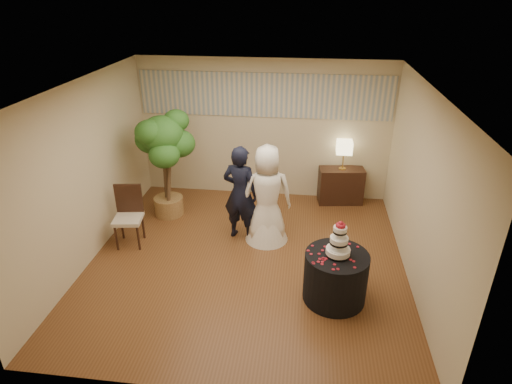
# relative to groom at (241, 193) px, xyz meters

# --- Properties ---
(floor) EXTENTS (5.00, 5.00, 0.00)m
(floor) POSITION_rel_groom_xyz_m (0.20, -0.72, -0.85)
(floor) COLOR brown
(floor) RESTS_ON ground
(ceiling) EXTENTS (5.00, 5.00, 0.00)m
(ceiling) POSITION_rel_groom_xyz_m (0.20, -0.72, 1.95)
(ceiling) COLOR white
(ceiling) RESTS_ON wall_back
(wall_back) EXTENTS (5.00, 0.06, 2.80)m
(wall_back) POSITION_rel_groom_xyz_m (0.20, 1.78, 0.55)
(wall_back) COLOR beige
(wall_back) RESTS_ON ground
(wall_front) EXTENTS (5.00, 0.06, 2.80)m
(wall_front) POSITION_rel_groom_xyz_m (0.20, -3.22, 0.55)
(wall_front) COLOR beige
(wall_front) RESTS_ON ground
(wall_left) EXTENTS (0.06, 5.00, 2.80)m
(wall_left) POSITION_rel_groom_xyz_m (-2.30, -0.72, 0.55)
(wall_left) COLOR beige
(wall_left) RESTS_ON ground
(wall_right) EXTENTS (0.06, 5.00, 2.80)m
(wall_right) POSITION_rel_groom_xyz_m (2.70, -0.72, 0.55)
(wall_right) COLOR beige
(wall_right) RESTS_ON ground
(mural_border) EXTENTS (4.90, 0.02, 0.85)m
(mural_border) POSITION_rel_groom_xyz_m (0.20, 1.76, 1.25)
(mural_border) COLOR #ADAEA1
(mural_border) RESTS_ON wall_back
(groom) EXTENTS (0.70, 0.54, 1.70)m
(groom) POSITION_rel_groom_xyz_m (0.00, 0.00, 0.00)
(groom) COLOR black
(groom) RESTS_ON floor
(bride) EXTENTS (0.96, 0.88, 1.73)m
(bride) POSITION_rel_groom_xyz_m (0.45, -0.02, 0.02)
(bride) COLOR white
(bride) RESTS_ON floor
(cake_table) EXTENTS (0.95, 0.95, 0.73)m
(cake_table) POSITION_rel_groom_xyz_m (1.56, -1.46, -0.48)
(cake_table) COLOR black
(cake_table) RESTS_ON floor
(wedding_cake) EXTENTS (0.34, 0.34, 0.53)m
(wedding_cake) POSITION_rel_groom_xyz_m (1.56, -1.46, 0.15)
(wedding_cake) COLOR white
(wedding_cake) RESTS_ON cake_table
(console) EXTENTS (0.92, 0.50, 0.73)m
(console) POSITION_rel_groom_xyz_m (1.79, 1.56, -0.48)
(console) COLOR black
(console) RESTS_ON floor
(table_lamp) EXTENTS (0.30, 0.30, 0.58)m
(table_lamp) POSITION_rel_groom_xyz_m (1.79, 1.56, 0.17)
(table_lamp) COLOR beige
(table_lamp) RESTS_ON console
(ficus_tree) EXTENTS (1.38, 1.38, 2.06)m
(ficus_tree) POSITION_rel_groom_xyz_m (-1.51, 0.64, 0.18)
(ficus_tree) COLOR #2D6421
(ficus_tree) RESTS_ON floor
(side_chair) EXTENTS (0.54, 0.56, 1.03)m
(side_chair) POSITION_rel_groom_xyz_m (-1.84, -0.47, -0.33)
(side_chair) COLOR black
(side_chair) RESTS_ON floor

